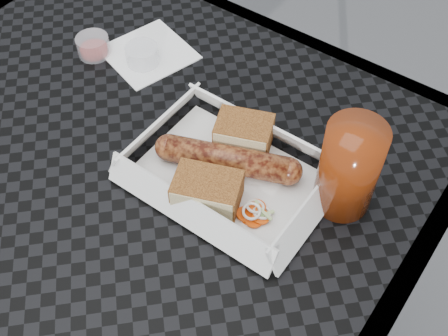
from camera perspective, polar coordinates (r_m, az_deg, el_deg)
name	(u,v)px	position (r m, az deg, el deg)	size (l,w,h in m)	color
patio_table	(107,205)	(0.80, -11.79, -3.67)	(0.80, 0.80, 0.74)	black
food_tray	(229,177)	(0.72, 0.47, -0.89)	(0.22, 0.15, 0.00)	white
bratwurst	(228,159)	(0.71, 0.36, 0.90)	(0.18, 0.09, 0.04)	brown
bread_near	(244,134)	(0.73, 2.02, 3.43)	(0.07, 0.05, 0.05)	brown
bread_far	(207,191)	(0.68, -1.72, -2.33)	(0.08, 0.05, 0.04)	brown
veg_garnish	(256,217)	(0.68, 3.24, -4.96)	(0.03, 0.03, 0.00)	#E64A0A
napkin	(149,53)	(0.89, -7.67, 11.49)	(0.12, 0.12, 0.00)	white
condiment_cup_sauce	(93,46)	(0.90, -13.14, 11.99)	(0.05, 0.05, 0.03)	maroon
condiment_cup_empty	(142,55)	(0.87, -8.29, 11.27)	(0.05, 0.05, 0.03)	silver
drink_glass	(349,168)	(0.66, 12.58, -0.02)	(0.07, 0.07, 0.13)	#652108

